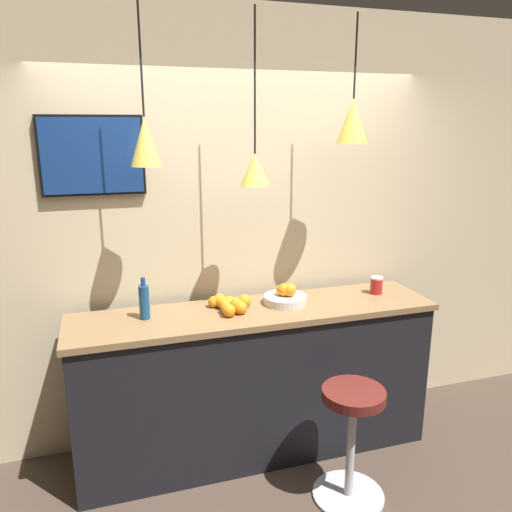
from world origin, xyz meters
TOP-DOWN VIEW (x-y plane):
  - ground_plane at (0.00, 0.00)m, footprint 14.00×14.00m
  - back_wall at (0.00, 0.96)m, footprint 8.00×0.06m
  - service_counter at (0.00, 0.58)m, footprint 2.34×0.54m
  - bar_stool at (0.40, -0.01)m, footprint 0.43×0.43m
  - fruit_bowl at (0.21, 0.63)m, footprint 0.28×0.28m
  - orange_pile at (-0.16, 0.62)m, footprint 0.27×0.27m
  - juice_bottle at (-0.69, 0.63)m, footprint 0.06×0.06m
  - spread_jar at (0.89, 0.63)m, footprint 0.08×0.08m
  - pendant_lamp_left at (-0.63, 0.61)m, footprint 0.17×0.17m
  - pendant_lamp_middle at (0.00, 0.61)m, footprint 0.18×0.18m
  - pendant_lamp_right at (0.63, 0.61)m, footprint 0.19×0.19m
  - mounted_tv at (-0.92, 0.91)m, footprint 0.61×0.04m

SIDE VIEW (x-z plane):
  - ground_plane at x=0.00m, z-range 0.00..0.00m
  - bar_stool at x=0.40m, z-range 0.11..0.82m
  - service_counter at x=0.00m, z-range 0.00..1.03m
  - orange_pile at x=-0.16m, z-range 1.02..1.11m
  - fruit_bowl at x=0.21m, z-range 1.00..1.14m
  - spread_jar at x=0.89m, z-range 1.02..1.14m
  - juice_bottle at x=-0.69m, z-range 1.00..1.26m
  - back_wall at x=0.00m, z-range 0.00..2.90m
  - pendant_lamp_middle at x=0.00m, z-range 1.41..2.41m
  - mounted_tv at x=-0.92m, z-range 1.74..2.22m
  - pendant_lamp_left at x=-0.63m, z-range 1.64..2.50m
  - pendant_lamp_right at x=0.63m, z-range 1.80..2.56m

